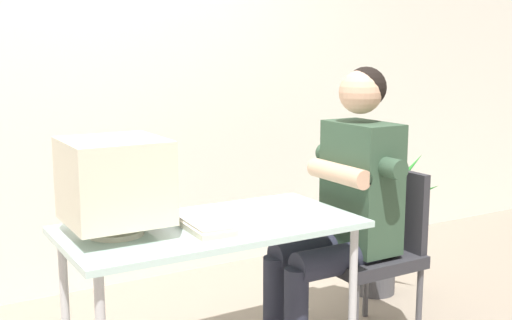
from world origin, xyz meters
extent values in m
cube|color=silver|center=(0.30, 1.40, 1.50)|extent=(8.00, 0.10, 3.00)
cylinder|color=#B7B7BC|center=(0.56, -0.25, 0.34)|extent=(0.04, 0.04, 0.68)
cylinder|color=#B7B7BC|center=(-0.56, 0.25, 0.34)|extent=(0.04, 0.04, 0.68)
cylinder|color=#B7B7BC|center=(0.56, 0.25, 0.34)|extent=(0.04, 0.04, 0.68)
cube|color=silver|center=(0.00, 0.00, 0.70)|extent=(1.23, 0.62, 0.03)
cylinder|color=beige|center=(-0.39, 0.04, 0.72)|extent=(0.22, 0.22, 0.02)
cylinder|color=beige|center=(-0.39, 0.04, 0.75)|extent=(0.06, 0.06, 0.04)
cube|color=beige|center=(-0.39, 0.04, 0.93)|extent=(0.37, 0.38, 0.32)
cube|color=black|center=(-0.20, 0.04, 0.93)|extent=(0.01, 0.32, 0.26)
cube|color=beige|center=(-0.06, -0.02, 0.72)|extent=(0.17, 0.41, 0.02)
cube|color=beige|center=(-0.06, -0.02, 0.74)|extent=(0.15, 0.37, 0.01)
cylinder|color=#4C4C51|center=(1.02, -0.19, 0.20)|extent=(0.03, 0.03, 0.39)
cylinder|color=#4C4C51|center=(0.63, 0.20, 0.20)|extent=(0.03, 0.03, 0.39)
cylinder|color=#4C4C51|center=(1.02, 0.20, 0.20)|extent=(0.03, 0.03, 0.39)
cube|color=#2D2D33|center=(0.82, 0.01, 0.42)|extent=(0.45, 0.45, 0.06)
cube|color=#2D2D33|center=(1.03, 0.01, 0.65)|extent=(0.04, 0.41, 0.39)
cube|color=#334C38|center=(0.80, 0.01, 0.78)|extent=(0.22, 0.37, 0.61)
sphere|color=tan|center=(0.78, 0.01, 1.23)|extent=(0.20, 0.20, 0.20)
sphere|color=black|center=(0.81, 0.01, 1.25)|extent=(0.19, 0.19, 0.19)
cylinder|color=#262838|center=(0.59, -0.08, 0.47)|extent=(0.43, 0.14, 0.14)
cylinder|color=#262838|center=(0.59, 0.10, 0.47)|extent=(0.43, 0.14, 0.14)
cylinder|color=#262838|center=(0.38, -0.08, 0.24)|extent=(0.11, 0.11, 0.47)
cylinder|color=#262838|center=(0.38, 0.10, 0.24)|extent=(0.11, 0.11, 0.47)
cylinder|color=#334C38|center=(0.78, -0.21, 0.91)|extent=(0.09, 0.14, 0.09)
cylinder|color=#334C38|center=(0.78, 0.22, 0.91)|extent=(0.09, 0.14, 0.09)
cylinder|color=tan|center=(0.66, 0.01, 0.86)|extent=(0.09, 0.37, 0.09)
cylinder|color=#4C4C51|center=(1.29, 0.45, 0.13)|extent=(0.25, 0.25, 0.27)
cylinder|color=brown|center=(1.29, 0.45, 0.39)|extent=(0.04, 0.04, 0.24)
cone|color=#2B8A2F|center=(1.43, 0.43, 0.64)|extent=(0.40, 0.14, 0.39)
cone|color=#2B8A2F|center=(1.36, 0.60, 0.61)|extent=(0.22, 0.43, 0.34)
cone|color=#2B8A2F|center=(1.15, 0.53, 0.61)|extent=(0.41, 0.29, 0.33)
cone|color=#2B8A2F|center=(1.17, 0.34, 0.60)|extent=(0.35, 0.38, 0.33)
cone|color=#2B8A2F|center=(1.36, 0.30, 0.59)|extent=(0.21, 0.45, 0.31)
camera|label=1|loc=(-1.16, -2.33, 1.43)|focal=45.21mm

